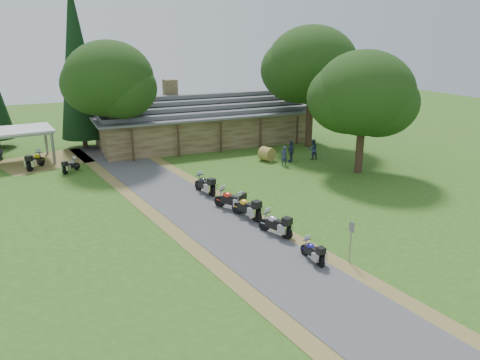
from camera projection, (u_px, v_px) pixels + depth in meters
name	position (u px, v px, depth m)	size (l,w,h in m)	color
ground	(254.00, 250.00, 23.48)	(120.00, 120.00, 0.00)	#315718
driveway	(216.00, 224.00, 26.77)	(46.00, 46.00, 0.00)	#4B4B4D
lodge	(204.00, 118.00, 45.99)	(21.40, 9.40, 4.90)	brown
carport	(12.00, 147.00, 38.85)	(6.55, 4.37, 2.84)	silver
motorcycle_row_a	(313.00, 250.00, 22.18)	(1.65, 0.54, 1.13)	navy
motorcycle_row_b	(275.00, 223.00, 25.06)	(2.01, 0.66, 1.37)	#B2B5BA
motorcycle_row_c	(247.00, 206.00, 27.36)	(2.13, 0.70, 1.46)	gold
motorcycle_row_d	(230.00, 199.00, 28.64)	(2.10, 0.69, 1.44)	red
motorcycle_row_e	(205.00, 183.00, 31.62)	(2.07, 0.67, 1.41)	black
motorcycle_carport_a	(35.00, 160.00, 37.43)	(2.12, 0.69, 1.45)	#C6BB00
motorcycle_carport_b	(71.00, 165.00, 36.53)	(1.68, 0.55, 1.15)	gray
person_a	(284.00, 154.00, 38.28)	(0.55, 0.39, 1.92)	#2F3754
person_b	(313.00, 148.00, 40.20)	(0.58, 0.42, 2.05)	#2F3754
person_c	(291.00, 149.00, 39.39)	(0.61, 0.44, 2.14)	#2F3754
hay_bale	(267.00, 154.00, 39.84)	(1.17, 1.17, 1.08)	olive
sign_post	(351.00, 242.00, 21.89)	(0.38, 0.06, 2.11)	gray
oak_lodge_left	(110.00, 95.00, 38.87)	(7.35, 7.35, 11.05)	#153610
oak_lodge_right	(311.00, 81.00, 43.21)	(8.39, 8.39, 12.36)	#153610
oak_driveway	(363.00, 109.00, 35.17)	(7.50, 7.50, 9.94)	#153610
cedar_near	(77.00, 66.00, 42.24)	(3.99, 3.99, 15.15)	black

